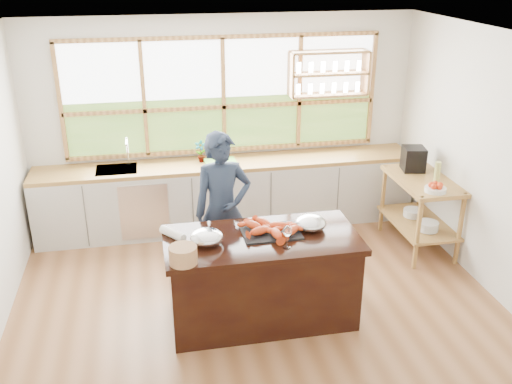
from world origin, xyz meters
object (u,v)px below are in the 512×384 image
object	(u,v)px
island	(262,278)
cook	(223,210)
espresso_machine	(413,159)
wicker_basket	(183,255)

from	to	relation	value
island	cook	xyz separation A→B (m)	(-0.26, 0.77, 0.40)
cook	espresso_machine	world-z (taller)	cook
island	wicker_basket	size ratio (longest dim) A/B	7.49
cook	espresso_machine	size ratio (longest dim) A/B	5.86
island	cook	distance (m)	0.91
island	espresso_machine	xyz separation A→B (m)	(2.19, 1.40, 0.59)
espresso_machine	island	bearing A→B (deg)	-136.62
wicker_basket	island	bearing A→B (deg)	24.06
island	wicker_basket	xyz separation A→B (m)	(-0.76, -0.34, 0.52)
cook	wicker_basket	bearing A→B (deg)	-120.47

